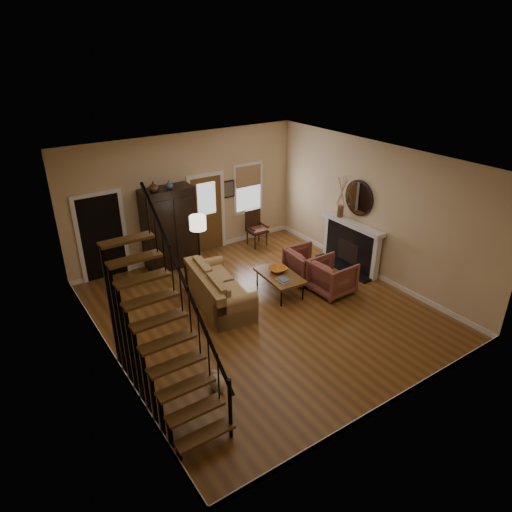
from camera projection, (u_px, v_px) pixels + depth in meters
room at (204, 226)px, 10.46m from camera, size 7.00×7.33×3.30m
staircase at (162, 316)px, 6.94m from camera, size 0.94×2.80×3.20m
fireplace at (352, 240)px, 11.63m from camera, size 0.33×1.95×2.30m
armoire at (169, 228)px, 11.55m from camera, size 1.30×0.60×2.10m
vase_a at (153, 187)px, 10.79m from camera, size 0.24×0.24×0.25m
vase_b at (169, 185)px, 10.99m from camera, size 0.20×0.20×0.21m
sofa at (219, 289)px, 10.10m from camera, size 1.20×2.22×0.79m
coffee_table at (279, 283)px, 10.62m from camera, size 0.81×1.29×0.48m
bowl at (278, 269)px, 10.64m from camera, size 0.42×0.42×0.10m
books at (283, 280)px, 10.22m from camera, size 0.23×0.31×0.06m
armchair_left at (332, 277)px, 10.57m from camera, size 0.92×0.90×0.81m
armchair_right at (307, 264)px, 11.14m from camera, size 0.95×0.92×0.81m
floor_lamp at (199, 250)px, 10.84m from camera, size 0.50×0.50×1.70m
side_chair at (257, 229)px, 12.91m from camera, size 0.54×0.54×1.02m
dog at (217, 384)px, 7.69m from camera, size 0.34×0.47×0.31m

